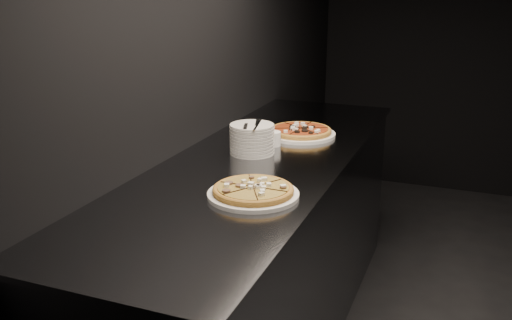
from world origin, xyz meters
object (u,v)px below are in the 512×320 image
(cutlery, at_px, (252,125))
(plate_stack, at_px, (252,139))
(ramekin, at_px, (272,138))
(counter, at_px, (261,252))
(pizza_mushroom, at_px, (253,191))
(pizza_tomato, at_px, (301,132))

(cutlery, bearing_deg, plate_stack, 99.13)
(cutlery, distance_m, ramekin, 0.19)
(counter, xyz_separation_m, pizza_mushroom, (0.14, -0.45, 0.48))
(plate_stack, bearing_deg, counter, -37.61)
(pizza_mushroom, distance_m, pizza_tomato, 0.86)
(pizza_mushroom, xyz_separation_m, pizza_tomato, (-0.09, 0.86, 0.00))
(plate_stack, bearing_deg, pizza_mushroom, -67.67)
(counter, distance_m, plate_stack, 0.53)
(pizza_tomato, xyz_separation_m, cutlery, (-0.11, -0.38, 0.11))
(counter, bearing_deg, plate_stack, 142.39)
(pizza_mushroom, xyz_separation_m, ramekin, (-0.16, 0.64, 0.02))
(pizza_mushroom, relative_size, ramekin, 4.31)
(pizza_mushroom, distance_m, ramekin, 0.66)
(pizza_mushroom, distance_m, cutlery, 0.53)
(pizza_tomato, bearing_deg, plate_stack, -107.67)
(pizza_tomato, distance_m, ramekin, 0.23)
(pizza_tomato, xyz_separation_m, ramekin, (-0.07, -0.22, 0.01))
(pizza_mushroom, height_order, pizza_tomato, pizza_tomato)
(pizza_mushroom, bearing_deg, pizza_tomato, 95.88)
(pizza_mushroom, bearing_deg, ramekin, 103.93)
(counter, relative_size, pizza_tomato, 6.01)
(counter, distance_m, ramekin, 0.53)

